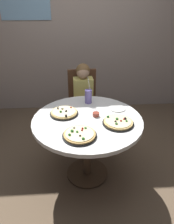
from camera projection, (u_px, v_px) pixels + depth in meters
ground_plane at (87, 173)px, 2.51m from camera, size 8.00×8.00×0.00m
wall_with_window at (79, 24)px, 3.39m from camera, size 5.20×0.14×2.90m
dining_table at (87, 128)px, 2.20m from camera, size 1.12×1.12×0.75m
chair_wooden at (83, 99)px, 3.06m from camera, size 0.42×0.42×0.95m
diner_child at (84, 108)px, 2.92m from camera, size 0.27×0.42×1.08m
pizza_veggie at (64, 113)px, 2.22m from camera, size 0.30×0.30×0.05m
pizza_cheese at (80, 135)px, 1.87m from camera, size 0.31×0.31×0.05m
pizza_pepperoni at (118, 122)px, 2.05m from camera, size 0.31×0.31×0.05m
soda_cup at (88, 96)px, 2.43m from camera, size 0.08×0.08×0.31m
sauce_bowl at (96, 114)px, 2.18m from camera, size 0.07×0.07×0.04m
plate_small at (117, 108)px, 2.33m from camera, size 0.18×0.18×0.01m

